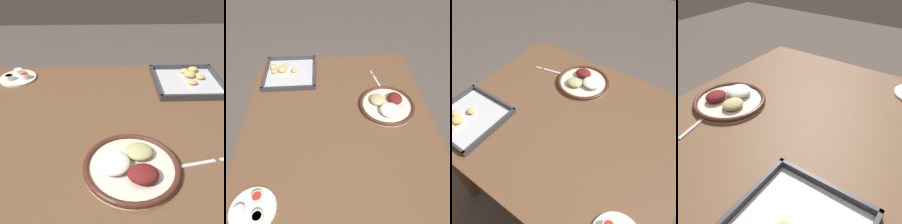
% 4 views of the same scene
% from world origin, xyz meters
% --- Properties ---
extents(dining_table, '(1.14, 0.97, 0.77)m').
position_xyz_m(dining_table, '(0.00, 0.00, 0.66)').
color(dining_table, brown).
rests_on(dining_table, ground_plane).
extents(dinner_plate, '(0.30, 0.30, 0.05)m').
position_xyz_m(dinner_plate, '(0.07, -0.27, 0.78)').
color(dinner_plate, beige).
rests_on(dinner_plate, dining_table).
extents(fork, '(0.21, 0.05, 0.00)m').
position_xyz_m(fork, '(0.28, -0.26, 0.77)').
color(fork, silver).
rests_on(fork, dining_table).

